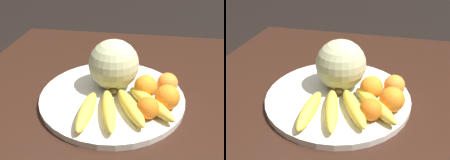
# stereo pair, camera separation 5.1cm
# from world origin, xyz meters

# --- Properties ---
(kitchen_table) EXTENTS (1.20, 1.15, 0.72)m
(kitchen_table) POSITION_xyz_m (0.00, 0.00, 0.63)
(kitchen_table) COLOR black
(kitchen_table) RESTS_ON ground_plane
(fruit_bowl) EXTENTS (0.44, 0.44, 0.02)m
(fruit_bowl) POSITION_xyz_m (-0.02, -0.05, 0.73)
(fruit_bowl) COLOR silver
(fruit_bowl) RESTS_ON kitchen_table
(melon) EXTENTS (0.16, 0.16, 0.16)m
(melon) POSITION_xyz_m (-0.06, -0.05, 0.82)
(melon) COLOR #B2B789
(melon) RESTS_ON fruit_bowl
(banana_bunch) EXTENTS (0.23, 0.26, 0.04)m
(banana_bunch) POSITION_xyz_m (0.07, -0.01, 0.76)
(banana_bunch) COLOR #473819
(banana_bunch) RESTS_ON fruit_bowl
(orange_front_left) EXTENTS (0.07, 0.07, 0.07)m
(orange_front_left) POSITION_xyz_m (0.03, 0.11, 0.77)
(orange_front_left) COLOR orange
(orange_front_left) RESTS_ON fruit_bowl
(orange_front_right) EXTENTS (0.07, 0.07, 0.07)m
(orange_front_right) POSITION_xyz_m (-0.02, 0.05, 0.77)
(orange_front_right) COLOR orange
(orange_front_right) RESTS_ON fruit_bowl
(orange_mid_center) EXTENTS (0.06, 0.06, 0.06)m
(orange_mid_center) POSITION_xyz_m (-0.06, 0.11, 0.77)
(orange_mid_center) COLOR orange
(orange_mid_center) RESTS_ON fruit_bowl
(orange_back_left) EXTENTS (0.06, 0.06, 0.06)m
(orange_back_left) POSITION_xyz_m (0.08, 0.06, 0.77)
(orange_back_left) COLOR orange
(orange_back_left) RESTS_ON fruit_bowl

